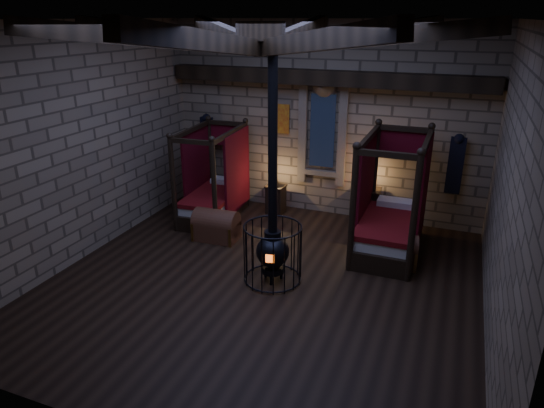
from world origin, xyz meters
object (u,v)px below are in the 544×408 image
(trunk_right, at_px, (393,250))
(stove, at_px, (273,248))
(trunk_left, at_px, (216,226))
(bed_right, at_px, (390,223))
(bed_left, at_px, (215,195))

(trunk_right, relative_size, stove, 0.23)
(trunk_left, xyz_separation_m, stove, (1.66, -1.12, 0.33))
(trunk_left, distance_m, stove, 2.03)
(bed_right, height_order, stove, stove)
(bed_left, bearing_deg, trunk_right, -15.68)
(bed_left, xyz_separation_m, trunk_left, (0.59, -1.07, -0.21))
(trunk_left, bearing_deg, stove, -36.28)
(bed_right, distance_m, trunk_left, 3.42)
(trunk_right, height_order, stove, stove)
(bed_left, relative_size, trunk_right, 2.18)
(trunk_left, relative_size, trunk_right, 0.98)
(trunk_left, height_order, trunk_right, trunk_left)
(trunk_right, distance_m, stove, 2.28)
(bed_left, height_order, bed_right, bed_right)
(trunk_left, bearing_deg, trunk_right, 1.29)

